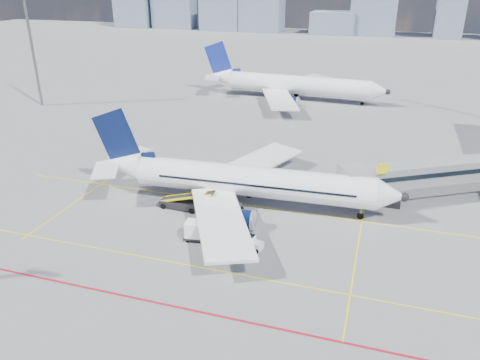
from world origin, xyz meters
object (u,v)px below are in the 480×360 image
object	(u,v)px
ramp_worker	(249,243)
cargo_dolly	(202,231)
main_aircraft	(239,181)
baggage_tug	(252,243)
belt_loader	(181,203)
second_aircraft	(290,85)

from	to	relation	value
ramp_worker	cargo_dolly	bearing A→B (deg)	113.15
main_aircraft	cargo_dolly	xyz separation A→B (m)	(-1.18, -8.99, -2.08)
baggage_tug	cargo_dolly	bearing A→B (deg)	-168.10
main_aircraft	cargo_dolly	bearing A→B (deg)	-100.51
main_aircraft	belt_loader	world-z (taller)	main_aircraft
belt_loader	ramp_worker	distance (m)	12.15
baggage_tug	belt_loader	world-z (taller)	belt_loader
cargo_dolly	belt_loader	xyz separation A→B (m)	(-5.10, 6.02, -0.41)
baggage_tug	cargo_dolly	size ratio (longest dim) A/B	0.57
main_aircraft	baggage_tug	xyz separation A→B (m)	(4.20, -9.07, -2.54)
second_aircraft	cargo_dolly	size ratio (longest dim) A/B	10.52
main_aircraft	ramp_worker	world-z (taller)	main_aircraft
cargo_dolly	ramp_worker	size ratio (longest dim) A/B	2.32
second_aircraft	ramp_worker	world-z (taller)	second_aircraft
belt_loader	cargo_dolly	bearing A→B (deg)	-47.79
baggage_tug	ramp_worker	xyz separation A→B (m)	(-0.16, -0.31, 0.17)
second_aircraft	baggage_tug	bearing A→B (deg)	-78.43
main_aircraft	baggage_tug	bearing A→B (deg)	-68.20
main_aircraft	ramp_worker	size ratio (longest dim) A/B	21.97
cargo_dolly	belt_loader	bearing A→B (deg)	122.61
second_aircraft	belt_loader	bearing A→B (deg)	-88.07
main_aircraft	second_aircraft	xyz separation A→B (m)	(-5.06, 53.61, -0.00)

